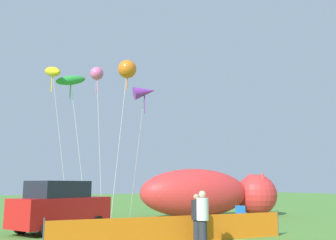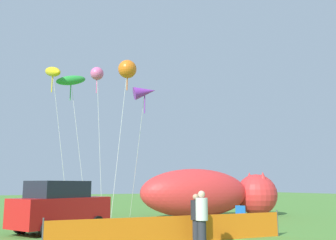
% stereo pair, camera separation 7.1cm
% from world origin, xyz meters
% --- Properties ---
extents(ground_plane, '(120.00, 120.00, 0.00)m').
position_xyz_m(ground_plane, '(0.00, 0.00, 0.00)').
color(ground_plane, '#548C38').
extents(parked_car, '(4.48, 3.40, 2.12)m').
position_xyz_m(parked_car, '(-4.73, 1.95, 1.03)').
color(parked_car, red).
rests_on(parked_car, ground).
extents(folding_chair, '(0.75, 0.75, 0.93)m').
position_xyz_m(folding_chair, '(3.70, 0.69, 0.53)').
color(folding_chair, '#1959A5').
rests_on(folding_chair, ground).
extents(inflatable_cat, '(9.26, 3.88, 2.91)m').
position_xyz_m(inflatable_cat, '(4.95, 5.29, 1.34)').
color(inflatable_cat, red).
rests_on(inflatable_cat, ground).
extents(safety_fence, '(8.76, 0.57, 0.99)m').
position_xyz_m(safety_fence, '(-1.79, -2.86, 0.45)').
color(safety_fence, orange).
rests_on(safety_fence, ground).
extents(spectator_in_green_shirt, '(0.39, 0.39, 1.77)m').
position_xyz_m(spectator_in_green_shirt, '(-1.52, -4.10, 0.97)').
color(spectator_in_green_shirt, '#2D2D38').
rests_on(spectator_in_green_shirt, ground).
extents(spectator_in_yellow_shirt, '(0.36, 0.36, 1.65)m').
position_xyz_m(spectator_in_yellow_shirt, '(-1.24, -3.29, 0.90)').
color(spectator_in_yellow_shirt, '#2D2D38').
rests_on(spectator_in_yellow_shirt, ground).
extents(kite_orange_flower, '(1.85, 1.91, 9.30)m').
position_xyz_m(kite_orange_flower, '(-0.41, 5.66, 8.73)').
color(kite_orange_flower, silver).
rests_on(kite_orange_flower, ground).
extents(kite_purple_delta, '(1.58, 2.73, 7.94)m').
position_xyz_m(kite_purple_delta, '(0.64, 5.45, 7.39)').
color(kite_purple_delta, silver).
rests_on(kite_purple_delta, ground).
extents(kite_pink_octopus, '(0.84, 1.68, 9.44)m').
position_xyz_m(kite_pink_octopus, '(-1.50, 8.24, 8.97)').
color(kite_pink_octopus, silver).
rests_on(kite_pink_octopus, ground).
extents(kite_yellow_hero, '(1.79, 2.46, 9.44)m').
position_xyz_m(kite_yellow_hero, '(-4.23, 8.44, 8.78)').
color(kite_yellow_hero, silver).
rests_on(kite_yellow_hero, ground).
extents(kite_green_fish, '(2.13, 1.34, 9.09)m').
position_xyz_m(kite_green_fish, '(-3.00, 8.88, 8.49)').
color(kite_green_fish, silver).
rests_on(kite_green_fish, ground).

